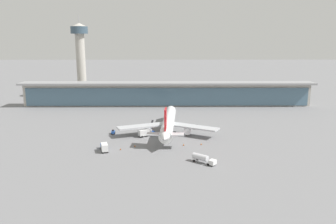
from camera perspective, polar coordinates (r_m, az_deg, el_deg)
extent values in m
plane|color=slate|center=(145.43, 0.05, -4.05)|extent=(1200.00, 1200.00, 0.00)
cylinder|color=white|center=(148.79, 0.10, -1.72)|extent=(8.22, 49.15, 5.16)
cone|color=white|center=(174.63, 0.55, 0.36)|extent=(5.34, 4.95, 5.06)
cone|color=white|center=(123.35, -0.55, -4.41)|extent=(4.99, 5.96, 4.64)
cube|color=black|center=(171.56, 0.51, 0.45)|extent=(4.00, 2.37, 0.62)
cube|color=#B7BABF|center=(145.68, -4.37, -2.43)|extent=(22.73, 13.74, 0.62)
cube|color=#B7BABF|center=(144.51, 4.41, -2.55)|extent=(22.15, 15.93, 0.62)
cylinder|color=silver|center=(145.32, -3.34, -3.18)|extent=(3.08, 3.91, 2.85)
cylinder|color=silver|center=(144.43, 3.35, -3.27)|extent=(3.08, 3.91, 2.85)
cube|color=red|center=(126.10, -0.42, -1.19)|extent=(1.01, 6.25, 8.01)
cube|color=#B7BABF|center=(126.71, -0.44, -3.84)|extent=(14.45, 4.80, 0.44)
cylinder|color=black|center=(147.48, -1.07, -3.57)|extent=(1.14, 1.31, 1.25)
cylinder|color=black|center=(147.19, 1.15, -3.60)|extent=(1.14, 1.31, 1.25)
cylinder|color=black|center=(168.79, 0.45, -1.54)|extent=(1.14, 1.31, 1.25)
cube|color=silver|center=(156.14, 5.02, -2.62)|extent=(1.52, 2.81, 0.90)
cube|color=black|center=(156.22, 5.01, -2.30)|extent=(0.70, 0.70, 0.70)
cylinder|color=black|center=(155.38, 5.32, -2.87)|extent=(0.29, 0.90, 0.90)
cylinder|color=black|center=(155.24, 4.79, -2.87)|extent=(0.29, 0.90, 0.90)
cylinder|color=black|center=(157.27, 5.24, -2.68)|extent=(0.29, 0.90, 0.90)
cylinder|color=black|center=(157.12, 4.72, -2.69)|extent=(0.29, 0.90, 0.90)
cube|color=#234C9E|center=(149.39, -9.42, -3.42)|extent=(1.70, 2.90, 0.90)
cube|color=black|center=(148.90, -9.44, -3.15)|extent=(0.75, 0.75, 0.70)
cylinder|color=black|center=(150.52, -9.66, -3.49)|extent=(0.34, 0.92, 0.90)
cylinder|color=black|center=(150.40, -9.12, -3.48)|extent=(0.34, 0.92, 0.90)
cylinder|color=black|center=(148.64, -9.72, -3.69)|extent=(0.34, 0.92, 0.90)
cylinder|color=black|center=(148.51, -9.17, -3.68)|extent=(0.34, 0.92, 0.90)
cube|color=#234C9E|center=(145.51, -2.79, -3.56)|extent=(2.76, 2.91, 1.50)
cube|color=black|center=(145.82, -2.53, -3.40)|extent=(1.23, 1.80, 0.70)
cube|color=silver|center=(143.36, -4.21, -3.55)|extent=(5.11, 4.44, 2.50)
cylinder|color=black|center=(146.20, -3.27, -3.80)|extent=(0.91, 0.73, 0.90)
cylinder|color=black|center=(144.44, -2.85, -3.99)|extent=(0.91, 0.73, 0.90)
cylinder|color=black|center=(143.94, -4.93, -4.08)|extent=(0.91, 0.73, 0.90)
cylinder|color=black|center=(142.16, -4.52, -4.28)|extent=(0.91, 0.73, 0.90)
cube|color=#234C9E|center=(130.31, -11.04, -5.67)|extent=(2.70, 2.36, 1.50)
cube|color=black|center=(130.98, -11.08, -5.44)|extent=(2.02, 0.68, 0.70)
cube|color=silver|center=(126.22, -10.87, -5.94)|extent=(3.46, 5.05, 2.50)
cylinder|color=black|center=(129.70, -11.46, -6.12)|extent=(0.51, 0.94, 0.90)
cylinder|color=black|center=(129.87, -10.53, -6.05)|extent=(0.51, 0.94, 0.90)
cylinder|color=black|center=(125.16, -11.27, -6.79)|extent=(0.51, 0.94, 0.90)
cylinder|color=black|center=(125.33, -10.30, -6.72)|extent=(0.51, 0.94, 0.90)
cube|color=#B21E1E|center=(158.52, -2.91, -2.41)|extent=(2.40, 4.99, 0.60)
cube|color=black|center=(160.57, -2.77, -1.82)|extent=(1.40, 4.04, 1.72)
cylinder|color=black|center=(160.33, -3.10, -2.36)|extent=(0.39, 0.93, 0.90)
cylinder|color=black|center=(160.06, -2.51, -2.38)|extent=(0.39, 0.93, 0.90)
cylinder|color=black|center=(157.13, -3.31, -2.66)|extent=(0.39, 0.93, 0.90)
cylinder|color=black|center=(156.86, -2.71, -2.68)|extent=(0.39, 0.93, 0.90)
cube|color=silver|center=(111.96, 7.66, -8.55)|extent=(3.06, 3.12, 1.50)
cylinder|color=silver|center=(114.08, 5.58, -7.72)|extent=(5.68, 5.15, 2.10)
cylinder|color=black|center=(113.57, 7.52, -8.64)|extent=(0.88, 0.78, 0.90)
cylinder|color=black|center=(111.80, 6.93, -8.97)|extent=(0.88, 0.78, 0.90)
cylinder|color=black|center=(116.39, 5.09, -8.06)|extent=(0.88, 0.78, 0.90)
cylinder|color=black|center=(114.66, 4.48, -8.37)|extent=(0.88, 0.78, 0.90)
cube|color=#B2ADA3|center=(211.17, -0.12, 3.00)|extent=(180.00, 8.00, 14.00)
cube|color=slate|center=(207.04, -0.12, 2.62)|extent=(176.40, 0.50, 11.20)
cube|color=gray|center=(208.11, -0.12, 4.98)|extent=(183.60, 12.80, 1.20)
cylinder|color=#B2ADA3|center=(247.57, -14.72, 7.62)|extent=(6.40, 6.40, 45.48)
cylinder|color=#384C5B|center=(247.04, -15.04, 13.46)|extent=(12.00, 12.00, 5.00)
cone|color=#B2ADA3|center=(247.18, -15.09, 14.32)|extent=(10.20, 10.20, 2.40)
cylinder|color=#99999E|center=(247.38, -15.14, 15.17)|extent=(0.36, 0.36, 5.00)
cone|color=orange|center=(130.87, -5.72, -5.81)|extent=(0.44, 0.44, 0.70)
cube|color=black|center=(130.97, -5.72, -5.95)|extent=(0.62, 0.62, 0.04)
cone|color=orange|center=(131.69, 2.69, -5.65)|extent=(0.44, 0.44, 0.70)
cube|color=black|center=(131.79, 2.69, -5.78)|extent=(0.62, 0.62, 0.04)
cone|color=orange|center=(133.28, 5.74, -5.48)|extent=(0.44, 0.44, 0.70)
cube|color=black|center=(133.38, 5.73, -5.61)|extent=(0.62, 0.62, 0.04)
cone|color=orange|center=(127.79, -8.18, -6.32)|extent=(0.44, 0.44, 0.70)
cube|color=black|center=(127.89, -8.17, -6.46)|extent=(0.62, 0.62, 0.04)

